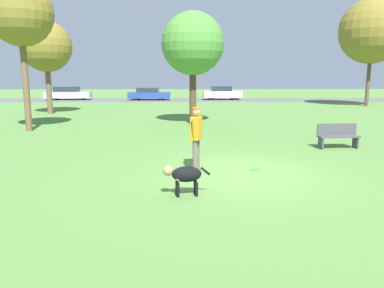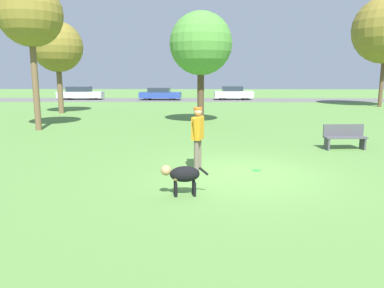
# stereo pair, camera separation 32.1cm
# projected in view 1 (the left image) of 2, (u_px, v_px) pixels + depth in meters

# --- Properties ---
(ground_plane) EXTENTS (120.00, 120.00, 0.00)m
(ground_plane) POSITION_uv_depth(u_px,v_px,m) (240.00, 174.00, 9.55)
(ground_plane) COLOR #56843D
(far_road_strip) EXTENTS (120.00, 6.00, 0.01)m
(far_road_strip) POSITION_uv_depth(u_px,v_px,m) (199.00, 100.00, 38.21)
(far_road_strip) COLOR #5B5B59
(far_road_strip) RESTS_ON ground_plane
(person) EXTENTS (0.33, 0.71, 1.67)m
(person) POSITION_uv_depth(u_px,v_px,m) (196.00, 133.00, 9.70)
(person) COLOR #665B4C
(person) RESTS_ON ground_plane
(dog) EXTENTS (1.00, 0.40, 0.66)m
(dog) POSITION_uv_depth(u_px,v_px,m) (184.00, 175.00, 7.73)
(dog) COLOR black
(dog) RESTS_ON ground_plane
(frisbee) EXTENTS (0.23, 0.23, 0.02)m
(frisbee) POSITION_uv_depth(u_px,v_px,m) (255.00, 170.00, 9.91)
(frisbee) COLOR #33D838
(frisbee) RESTS_ON ground_plane
(tree_mid_center) EXTENTS (3.15, 3.15, 5.62)m
(tree_mid_center) POSITION_uv_depth(u_px,v_px,m) (193.00, 44.00, 18.69)
(tree_mid_center) COLOR #4C3826
(tree_mid_center) RESTS_ON ground_plane
(tree_near_left) EXTENTS (2.78, 2.78, 6.48)m
(tree_near_left) POSITION_uv_depth(u_px,v_px,m) (20.00, 14.00, 15.99)
(tree_near_left) COLOR brown
(tree_near_left) RESTS_ON ground_plane
(tree_far_left) EXTENTS (3.22, 3.22, 5.90)m
(tree_far_left) POSITION_uv_depth(u_px,v_px,m) (46.00, 47.00, 23.72)
(tree_far_left) COLOR brown
(tree_far_left) RESTS_ON ground_plane
(tree_far_right) EXTENTS (5.13, 5.13, 8.50)m
(tree_far_right) POSITION_uv_depth(u_px,v_px,m) (372.00, 31.00, 29.45)
(tree_far_right) COLOR brown
(tree_far_right) RESTS_ON ground_plane
(parked_car_silver) EXTENTS (4.63, 1.92, 1.34)m
(parked_car_silver) POSITION_uv_depth(u_px,v_px,m) (68.00, 93.00, 38.24)
(parked_car_silver) COLOR #B7B7BC
(parked_car_silver) RESTS_ON ground_plane
(parked_car_blue) EXTENTS (4.22, 1.97, 1.24)m
(parked_car_blue) POSITION_uv_depth(u_px,v_px,m) (149.00, 94.00, 37.94)
(parked_car_blue) COLOR #284293
(parked_car_blue) RESTS_ON ground_plane
(parked_car_white) EXTENTS (3.95, 1.95, 1.38)m
(parked_car_white) POSITION_uv_depth(u_px,v_px,m) (222.00, 93.00, 38.41)
(parked_car_white) COLOR white
(parked_car_white) RESTS_ON ground_plane
(park_bench) EXTENTS (1.43, 0.51, 0.84)m
(park_bench) POSITION_uv_depth(u_px,v_px,m) (338.00, 135.00, 12.82)
(park_bench) COLOR #47474C
(park_bench) RESTS_ON ground_plane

